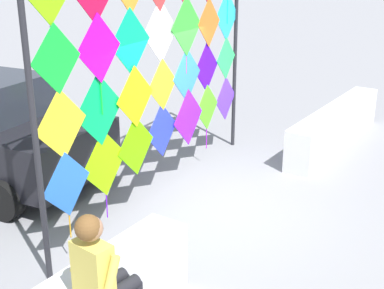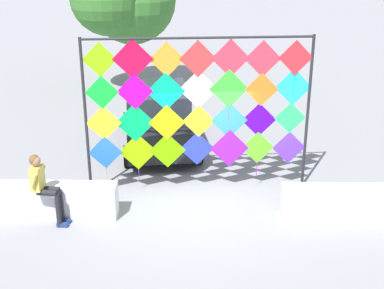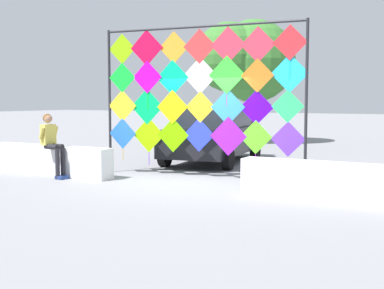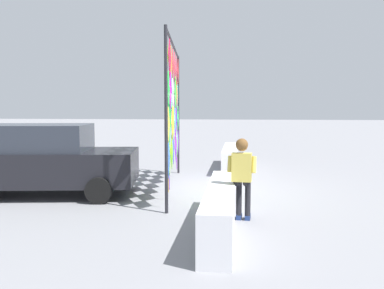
{
  "view_description": "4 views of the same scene",
  "coord_description": "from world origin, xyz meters",
  "views": [
    {
      "loc": [
        -6.15,
        -3.66,
        3.63
      ],
      "look_at": [
        0.27,
        0.66,
        0.82
      ],
      "focal_mm": 49.54,
      "sensor_mm": 36.0,
      "label": 1
    },
    {
      "loc": [
        0.06,
        -10.64,
        5.62
      ],
      "look_at": [
        -0.18,
        0.6,
        1.34
      ],
      "focal_mm": 48.22,
      "sensor_mm": 36.0,
      "label": 2
    },
    {
      "loc": [
        6.13,
        -10.33,
        1.99
      ],
      "look_at": [
        0.13,
        0.3,
        0.91
      ],
      "focal_mm": 48.36,
      "sensor_mm": 36.0,
      "label": 3
    },
    {
      "loc": [
        -11.08,
        -0.77,
        2.19
      ],
      "look_at": [
        -0.31,
        0.46,
        1.21
      ],
      "focal_mm": 39.55,
      "sensor_mm": 36.0,
      "label": 4
    }
  ],
  "objects": [
    {
      "name": "plaza_ledge_left",
      "position": [
        -3.75,
        -0.44,
        0.38
      ],
      "size": [
        3.84,
        0.49,
        0.77
      ],
      "primitive_type": "cube",
      "color": "silver",
      "rests_on": "ground"
    },
    {
      "name": "plaza_ledge_right",
      "position": [
        3.75,
        -0.44,
        0.38
      ],
      "size": [
        3.84,
        0.49,
        0.77
      ],
      "primitive_type": "cube",
      "color": "silver",
      "rests_on": "ground"
    },
    {
      "name": "tree_broadleaf",
      "position": [
        -3.2,
        10.99,
        3.72
      ],
      "size": [
        4.17,
        4.23,
        5.51
      ],
      "color": "brown",
      "rests_on": "ground"
    },
    {
      "name": "kite_display_rack",
      "position": [
        -0.04,
        0.98,
        2.26
      ],
      "size": [
        5.34,
        0.59,
        3.8
      ],
      "color": "#232328",
      "rests_on": "ground"
    },
    {
      "name": "ground",
      "position": [
        0.0,
        0.0,
        0.0
      ],
      "size": [
        120.0,
        120.0,
        0.0
      ],
      "primitive_type": "plane",
      "color": "gray"
    },
    {
      "name": "seated_vendor",
      "position": [
        -3.29,
        -0.82,
        0.96
      ],
      "size": [
        0.75,
        0.54,
        1.62
      ],
      "color": "black",
      "rests_on": "ground"
    },
    {
      "name": "parked_car",
      "position": [
        -1.24,
        4.09,
        0.89
      ],
      "size": [
        2.67,
        4.75,
        1.75
      ],
      "color": "black",
      "rests_on": "ground"
    }
  ]
}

